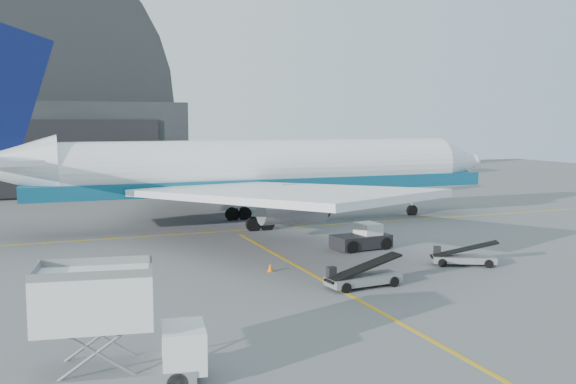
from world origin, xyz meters
name	(u,v)px	position (x,y,z in m)	size (l,w,h in m)	color
ground	(331,285)	(0.00, 0.00, 0.00)	(200.00, 200.00, 0.00)	#565659
taxi_lines	(261,246)	(0.00, 12.67, 0.01)	(80.00, 42.12, 0.02)	#C69212
distant_bldg_a	(352,174)	(38.00, 72.00, 0.00)	(14.00, 8.00, 4.00)	black
distant_bldg_b	(443,173)	(55.00, 68.00, 0.00)	(8.00, 6.00, 2.80)	slate
airliner	(248,170)	(2.19, 22.67, 5.04)	(51.34, 49.78, 18.02)	white
catering_truck	(111,329)	(-13.43, -10.25, 2.13)	(6.41, 3.18, 4.21)	slate
pushback_tug	(362,239)	(6.74, 8.97, 0.73)	(4.42, 2.85, 1.95)	black
belt_loader_a	(362,278)	(1.45, -1.08, 0.55)	(4.77, 1.98, 1.79)	slate
belt_loader_b	(463,258)	(10.32, 1.58, 0.51)	(4.29, 3.05, 1.65)	slate
traffic_cone	(270,268)	(-2.18, 4.43, 0.26)	(0.38, 0.38, 0.55)	#ED5D07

